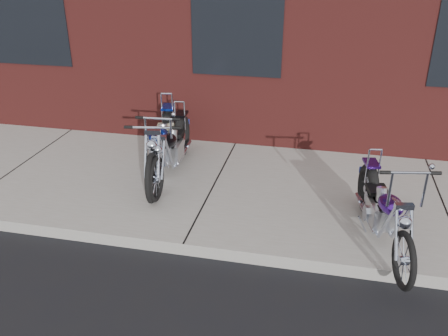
# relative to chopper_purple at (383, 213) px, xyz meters

# --- Properties ---
(ground) EXTENTS (120.00, 120.00, 0.00)m
(ground) POSITION_rel_chopper_purple_xyz_m (-2.12, -0.53, -0.51)
(ground) COLOR black
(ground) RESTS_ON ground
(sidewalk) EXTENTS (22.00, 3.00, 0.15)m
(sidewalk) POSITION_rel_chopper_purple_xyz_m (-2.12, 0.97, -0.44)
(sidewalk) COLOR #A19F9A
(sidewalk) RESTS_ON ground
(chopper_purple) EXTENTS (0.58, 1.99, 1.13)m
(chopper_purple) POSITION_rel_chopper_purple_xyz_m (0.00, 0.00, 0.00)
(chopper_purple) COLOR black
(chopper_purple) RESTS_ON sidewalk
(chopper_blue) EXTENTS (0.65, 2.26, 0.99)m
(chopper_blue) POSITION_rel_chopper_purple_xyz_m (-2.94, 1.18, 0.05)
(chopper_blue) COLOR black
(chopper_blue) RESTS_ON sidewalk
(chopper_third) EXTENTS (0.51, 2.07, 1.05)m
(chopper_third) POSITION_rel_chopper_purple_xyz_m (-2.80, 1.15, 0.01)
(chopper_third) COLOR black
(chopper_third) RESTS_ON sidewalk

